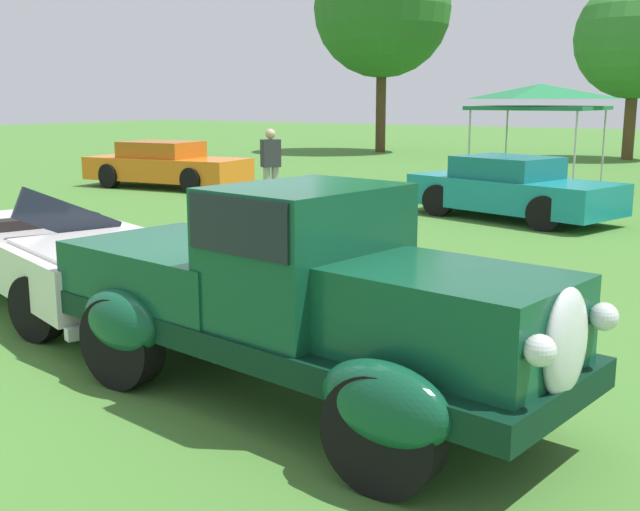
% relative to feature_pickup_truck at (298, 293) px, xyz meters
% --- Properties ---
extents(ground_plane, '(120.00, 120.00, 0.00)m').
position_rel_feature_pickup_truck_xyz_m(ground_plane, '(-0.74, 0.28, -0.87)').
color(ground_plane, '#42752D').
extents(feature_pickup_truck, '(4.65, 2.27, 1.70)m').
position_rel_feature_pickup_truck_xyz_m(feature_pickup_truck, '(0.00, 0.00, 0.00)').
color(feature_pickup_truck, black).
rests_on(feature_pickup_truck, ground_plane).
extents(neighbor_convertible, '(4.77, 2.98, 1.40)m').
position_rel_feature_pickup_truck_xyz_m(neighbor_convertible, '(-3.95, 0.99, -0.29)').
color(neighbor_convertible, silver).
rests_on(neighbor_convertible, ground_plane).
extents(show_car_orange, '(4.58, 2.24, 1.22)m').
position_rel_feature_pickup_truck_xyz_m(show_car_orange, '(-11.57, 10.34, -0.27)').
color(show_car_orange, orange).
rests_on(show_car_orange, ground_plane).
extents(show_car_teal, '(4.39, 2.70, 1.22)m').
position_rel_feature_pickup_truck_xyz_m(show_car_teal, '(-1.95, 10.04, -0.27)').
color(show_car_teal, teal).
rests_on(show_car_teal, ground_plane).
extents(spectator_near_truck, '(0.41, 0.47, 1.69)m').
position_rel_feature_pickup_truck_xyz_m(spectator_near_truck, '(-7.03, 8.97, 0.05)').
color(spectator_near_truck, '#9E998E').
rests_on(spectator_near_truck, ground_plane).
extents(canopy_tent_left_field, '(2.99, 2.99, 2.71)m').
position_rel_feature_pickup_truck_xyz_m(canopy_tent_left_field, '(-3.22, 15.48, 1.55)').
color(canopy_tent_left_field, '#B7B7BC').
rests_on(canopy_tent_left_field, ground_plane).
extents(treeline_far_left, '(5.93, 5.93, 9.15)m').
position_rel_feature_pickup_truck_xyz_m(treeline_far_left, '(-13.69, 25.86, 5.30)').
color(treeline_far_left, '#47331E').
rests_on(treeline_far_left, ground_plane).
extents(treeline_mid_left, '(4.60, 4.60, 6.91)m').
position_rel_feature_pickup_truck_xyz_m(treeline_mid_left, '(-3.52, 27.45, 3.73)').
color(treeline_mid_left, brown).
rests_on(treeline_mid_left, ground_plane).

